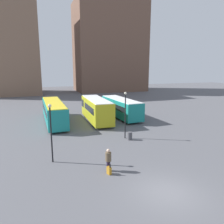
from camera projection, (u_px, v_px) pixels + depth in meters
ground_plane at (167, 193)px, 13.48m from camera, size 160.00×160.00×0.00m
building_block_left at (7, 41)px, 60.75m from camera, size 16.89×15.71×29.54m
building_block_right at (109, 48)px, 70.78m from camera, size 21.66×14.46×27.69m
bus_0 at (54, 111)px, 30.46m from camera, size 2.56×11.82×2.91m
bus_1 at (96, 109)px, 31.21m from camera, size 2.85×9.62×3.24m
bus_2 at (121, 107)px, 33.73m from camera, size 3.12×10.07×2.88m
traveler at (108, 158)px, 16.14m from camera, size 0.55×0.55×1.73m
suitcase at (109, 170)px, 15.79m from camera, size 0.31×0.41×0.81m
lamp_post_0 at (51, 128)px, 17.31m from camera, size 0.28×0.28×4.81m
lamp_post_1 at (125, 111)px, 23.32m from camera, size 0.28×0.28×5.07m
trash_bin at (130, 136)px, 23.30m from camera, size 0.52×0.52×0.85m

